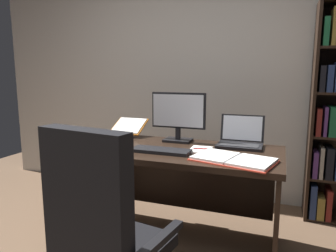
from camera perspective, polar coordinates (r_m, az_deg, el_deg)
name	(u,v)px	position (r m, az deg, el deg)	size (l,w,h in m)	color
wall_back	(197,75)	(3.36, 5.35, 9.24)	(4.87, 0.12, 2.57)	beige
desk	(170,171)	(2.47, 0.46, -8.26)	(1.67, 0.74, 0.75)	black
office_chair	(104,245)	(1.72, -11.59, -20.50)	(0.66, 0.60, 1.06)	black
monitor	(178,117)	(2.53, 1.89, 1.60)	(0.45, 0.16, 0.40)	black
laptop	(240,140)	(2.45, 13.11, -2.46)	(0.33, 0.27, 0.23)	black
keyboard	(161,151)	(2.21, -1.30, -4.53)	(0.42, 0.15, 0.02)	black
computer_mouse	(123,146)	(2.33, -8.21, -3.67)	(0.06, 0.10, 0.04)	black
reading_stand_with_book	(128,128)	(2.80, -7.33, -0.30)	(0.29, 0.29, 0.14)	black
open_binder	(233,159)	(2.03, 11.87, -5.97)	(0.56, 0.42, 0.02)	#DB422D
notepad	(200,150)	(2.27, 5.93, -4.33)	(0.15, 0.21, 0.01)	white
pen	(203,149)	(2.27, 6.43, -4.15)	(0.01, 0.01, 0.14)	maroon
coffee_mug	(95,136)	(2.61, -13.19, -1.87)	(0.09, 0.09, 0.09)	silver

